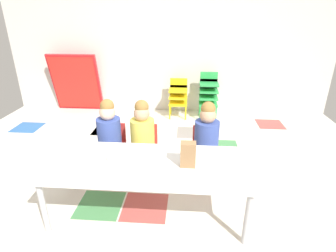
{
  "coord_description": "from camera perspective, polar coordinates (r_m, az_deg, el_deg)",
  "views": [
    {
      "loc": [
        0.39,
        -2.52,
        1.76
      ],
      "look_at": [
        0.21,
        -0.26,
        0.79
      ],
      "focal_mm": 28.57,
      "sensor_mm": 36.0,
      "label": 1
    }
  ],
  "objects": [
    {
      "name": "kid_chair_yellow_stack",
      "position": [
        4.79,
        2.2,
        6.58
      ],
      "size": [
        0.32,
        0.3,
        0.68
      ],
      "color": "yellow",
      "rests_on": "ground_plane"
    },
    {
      "name": "paper_plate_center_table",
      "position": [
        2.53,
        -14.74,
        -6.47
      ],
      "size": [
        0.18,
        0.18,
        0.01
      ],
      "primitive_type": "cylinder",
      "color": "white",
      "rests_on": "craft_table"
    },
    {
      "name": "donut_powdered_loose",
      "position": [
        2.47,
        -11.82,
        -6.66
      ],
      "size": [
        0.11,
        0.11,
        0.03
      ],
      "primitive_type": "torus",
      "color": "white",
      "rests_on": "craft_table"
    },
    {
      "name": "seated_child_near_camera",
      "position": [
        3.0,
        -12.39,
        -1.18
      ],
      "size": [
        0.32,
        0.31,
        0.92
      ],
      "color": "red",
      "rests_on": "ground_plane"
    },
    {
      "name": "seated_child_far_right",
      "position": [
        2.88,
        8.23,
        -1.87
      ],
      "size": [
        0.32,
        0.31,
        0.92
      ],
      "color": "red",
      "rests_on": "ground_plane"
    },
    {
      "name": "ground_plane",
      "position": [
        3.12,
        -3.73,
        -11.59
      ],
      "size": [
        5.86,
        4.87,
        0.02
      ],
      "color": "silver"
    },
    {
      "name": "paper_plate_near_edge",
      "position": [
        2.33,
        -10.56,
        -8.85
      ],
      "size": [
        0.18,
        0.18,
        0.01
      ],
      "primitive_type": "cylinder",
      "color": "white",
      "rests_on": "craft_table"
    },
    {
      "name": "seated_child_middle_seat",
      "position": [
        2.92,
        -5.44,
        -1.44
      ],
      "size": [
        0.34,
        0.34,
        0.92
      ],
      "color": "red",
      "rests_on": "ground_plane"
    },
    {
      "name": "kid_chair_green_stack",
      "position": [
        4.79,
        8.62,
        7.07
      ],
      "size": [
        0.32,
        0.3,
        0.8
      ],
      "color": "green",
      "rests_on": "ground_plane"
    },
    {
      "name": "folded_activity_table",
      "position": [
        5.34,
        -19.03,
        8.65
      ],
      "size": [
        0.9,
        0.29,
        1.09
      ],
      "color": "red",
      "rests_on": "ground_plane"
    },
    {
      "name": "paper_bag_brown",
      "position": [
        2.28,
        4.3,
        -6.06
      ],
      "size": [
        0.13,
        0.09,
        0.22
      ],
      "primitive_type": "cube",
      "color": "#9E754C",
      "rests_on": "craft_table"
    },
    {
      "name": "back_wall",
      "position": [
        4.99,
        -0.05,
        17.9
      ],
      "size": [
        5.86,
        0.1,
        2.61
      ],
      "primitive_type": "cube",
      "color": "beige",
      "rests_on": "ground_plane"
    },
    {
      "name": "craft_table",
      "position": [
        2.4,
        -4.45,
        -8.69
      ],
      "size": [
        1.84,
        0.74,
        0.54
      ],
      "color": "white",
      "rests_on": "ground_plane"
    },
    {
      "name": "donut_powdered_on_plate",
      "position": [
        2.32,
        -10.59,
        -8.49
      ],
      "size": [
        0.1,
        0.1,
        0.03
      ],
      "primitive_type": "torus",
      "color": "white",
      "rests_on": "craft_table"
    }
  ]
}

